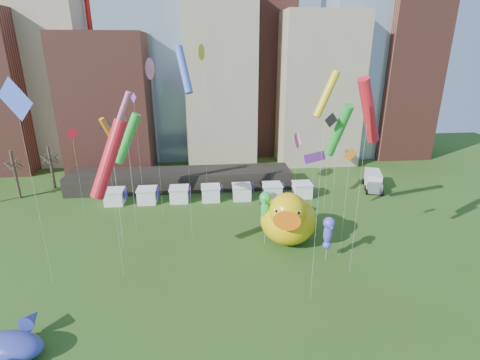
{
  "coord_description": "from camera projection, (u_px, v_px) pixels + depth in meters",
  "views": [
    {
      "loc": [
        0.24,
        -17.92,
        22.6
      ],
      "look_at": [
        3.25,
        11.62,
        12.0
      ],
      "focal_mm": 27.0,
      "sensor_mm": 36.0,
      "label": 1
    }
  ],
  "objects": [
    {
      "name": "kite_5",
      "position": [
        16.0,
        102.0,
        31.11
      ],
      "size": [
        3.5,
        1.56,
        20.63
      ],
      "color": "silver",
      "rests_on": "ground"
    },
    {
      "name": "kite_2",
      "position": [
        109.0,
        127.0,
        42.25
      ],
      "size": [
        2.77,
        2.84,
        14.82
      ],
      "color": "silver",
      "rests_on": "ground"
    },
    {
      "name": "vendor_tents",
      "position": [
        211.0,
        194.0,
        57.82
      ],
      "size": [
        33.24,
        2.8,
        2.4
      ],
      "color": "white",
      "rests_on": "ground"
    },
    {
      "name": "kite_13",
      "position": [
        184.0,
        70.0,
        39.28
      ],
      "size": [
        2.14,
        3.08,
        23.28
      ],
      "color": "silver",
      "rests_on": "ground"
    },
    {
      "name": "kite_3",
      "position": [
        338.0,
        131.0,
        44.87
      ],
      "size": [
        2.44,
        4.38,
        16.88
      ],
      "color": "silver",
      "rests_on": "ground"
    },
    {
      "name": "kite_14",
      "position": [
        110.0,
        133.0,
        39.38
      ],
      "size": [
        1.94,
        1.96,
        16.0
      ],
      "color": "silver",
      "rests_on": "ground"
    },
    {
      "name": "kite_4",
      "position": [
        203.0,
        53.0,
        47.33
      ],
      "size": [
        0.82,
        2.09,
        23.56
      ],
      "color": "silver",
      "rests_on": "ground"
    },
    {
      "name": "kite_9",
      "position": [
        151.0,
        69.0,
        44.82
      ],
      "size": [
        0.71,
        2.65,
        21.89
      ],
      "color": "silver",
      "rests_on": "ground"
    },
    {
      "name": "seahorse_green",
      "position": [
        266.0,
        206.0,
        43.17
      ],
      "size": [
        1.89,
        2.1,
        6.97
      ],
      "rotation": [
        0.0,
        0.0,
        -0.42
      ],
      "color": "silver",
      "rests_on": "ground"
    },
    {
      "name": "kite_11",
      "position": [
        128.0,
        138.0,
        51.1
      ],
      "size": [
        4.43,
        1.4,
        14.73
      ],
      "color": "silver",
      "rests_on": "ground"
    },
    {
      "name": "small_duck",
      "position": [
        300.0,
        216.0,
        49.02
      ],
      "size": [
        3.36,
        4.3,
        3.2
      ],
      "rotation": [
        0.0,
        0.0,
        -0.1
      ],
      "color": "white",
      "rests_on": "ground"
    },
    {
      "name": "kite_10",
      "position": [
        331.0,
        124.0,
        43.37
      ],
      "size": [
        1.07,
        1.57,
        15.79
      ],
      "color": "silver",
      "rests_on": "ground"
    },
    {
      "name": "box_truck",
      "position": [
        373.0,
        180.0,
        62.72
      ],
      "size": [
        4.43,
        7.11,
        2.84
      ],
      "rotation": [
        0.0,
        0.0,
        -0.33
      ],
      "color": "silver",
      "rests_on": "ground"
    },
    {
      "name": "kite_12",
      "position": [
        326.0,
        95.0,
        28.42
      ],
      "size": [
        2.24,
        1.23,
        21.24
      ],
      "color": "silver",
      "rests_on": "ground"
    },
    {
      "name": "kite_15",
      "position": [
        134.0,
        105.0,
        49.64
      ],
      "size": [
        0.95,
        1.21,
        17.4
      ],
      "color": "silver",
      "rests_on": "ground"
    },
    {
      "name": "kite_16",
      "position": [
        369.0,
        111.0,
        33.31
      ],
      "size": [
        3.75,
        2.88,
        20.59
      ],
      "color": "silver",
      "rests_on": "ground"
    },
    {
      "name": "bare_trees",
      "position": [
        16.0,
        174.0,
        58.13
      ],
      "size": [
        8.44,
        6.44,
        8.5
      ],
      "color": "#382B21",
      "rests_on": "ground"
    },
    {
      "name": "pavilion",
      "position": [
        181.0,
        179.0,
        62.8
      ],
      "size": [
        38.0,
        6.0,
        3.2
      ],
      "primitive_type": "cube",
      "color": "black",
      "rests_on": "ground"
    },
    {
      "name": "kite_6",
      "position": [
        350.0,
        159.0,
        38.47
      ],
      "size": [
        1.54,
        0.11,
        13.04
      ],
      "color": "silver",
      "rests_on": "ground"
    },
    {
      "name": "seahorse_purple",
      "position": [
        328.0,
        230.0,
        40.27
      ],
      "size": [
        1.47,
        1.76,
        5.38
      ],
      "rotation": [
        0.0,
        0.0,
        -0.12
      ],
      "color": "silver",
      "rests_on": "ground"
    },
    {
      "name": "kite_0",
      "position": [
        109.0,
        159.0,
        33.83
      ],
      "size": [
        4.26,
        3.62,
        16.78
      ],
      "color": "silver",
      "rests_on": "ground"
    },
    {
      "name": "kite_1",
      "position": [
        124.0,
        107.0,
        43.18
      ],
      "size": [
        2.3,
        1.01,
        18.26
      ],
      "color": "silver",
      "rests_on": "ground"
    },
    {
      "name": "big_duck",
      "position": [
        288.0,
        218.0,
        44.21
      ],
      "size": [
        8.92,
        10.38,
        7.35
      ],
      "rotation": [
        0.0,
        0.0,
        -0.28
      ],
      "color": "#E1BA0B",
      "rests_on": "ground"
    },
    {
      "name": "whale_inflatable",
      "position": [
        11.0,
        344.0,
        28.08
      ],
      "size": [
        5.77,
        6.91,
        2.36
      ],
      "rotation": [
        0.0,
        0.0,
        -0.18
      ],
      "color": "#3A3289",
      "rests_on": "ground"
    },
    {
      "name": "kite_7",
      "position": [
        315.0,
        157.0,
        46.82
      ],
      "size": [
        3.55,
        2.39,
        10.23
      ],
      "color": "silver",
      "rests_on": "ground"
    },
    {
      "name": "kite_8",
      "position": [
        72.0,
        136.0,
        49.14
      ],
      "size": [
        1.72,
        0.7,
        13.0
      ],
      "color": "silver",
      "rests_on": "ground"
    },
    {
      "name": "skyline",
      "position": [
        211.0,
        57.0,
        74.59
      ],
      "size": [
        101.0,
        23.0,
        68.0
      ],
      "color": "brown",
      "rests_on": "ground"
    },
    {
      "name": "kite_17",
      "position": [
        297.0,
        141.0,
        52.83
      ],
      "size": [
        0.82,
        2.42,
        11.64
      ],
      "color": "silver",
      "rests_on": "ground"
    }
  ]
}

